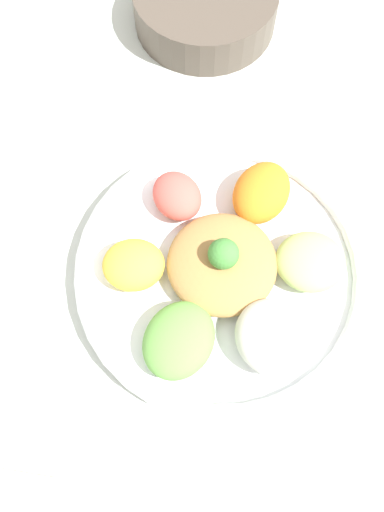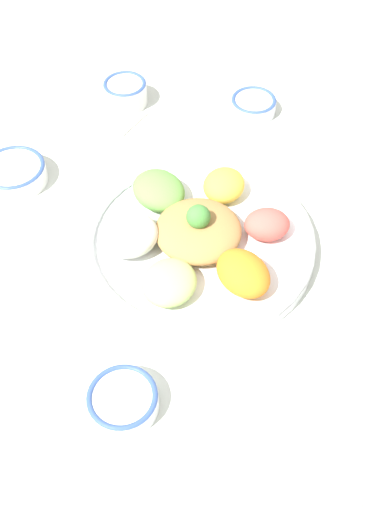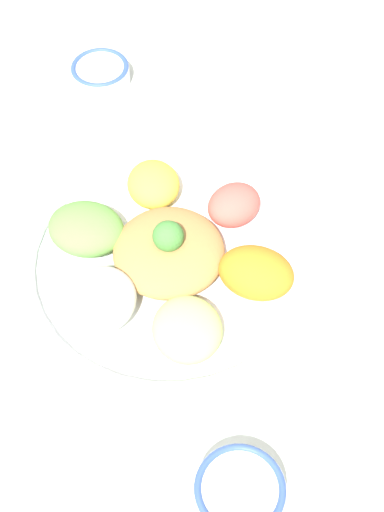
% 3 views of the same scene
% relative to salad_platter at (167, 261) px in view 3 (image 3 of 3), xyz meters
% --- Properties ---
extents(ground_plane, '(2.40, 2.40, 0.00)m').
position_rel_salad_platter_xyz_m(ground_plane, '(-0.00, -0.01, -0.03)').
color(ground_plane, silver).
extents(salad_platter, '(0.36, 0.36, 0.09)m').
position_rel_salad_platter_xyz_m(salad_platter, '(0.00, 0.00, 0.00)').
color(salad_platter, white).
rests_on(salad_platter, ground_plane).
extents(sauce_bowl_red, '(0.09, 0.09, 0.03)m').
position_rel_salad_platter_xyz_m(sauce_bowl_red, '(0.20, -0.30, -0.01)').
color(sauce_bowl_red, white).
rests_on(sauce_bowl_red, ground_plane).
extents(rice_bowl_plain, '(0.09, 0.09, 0.03)m').
position_rel_salad_platter_xyz_m(rice_bowl_plain, '(-0.15, 0.24, -0.01)').
color(rice_bowl_plain, white).
rests_on(rice_bowl_plain, ground_plane).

